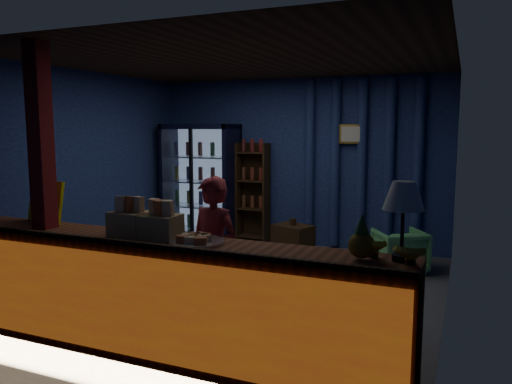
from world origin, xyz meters
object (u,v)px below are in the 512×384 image
Objects in this scene: green_chair at (400,251)px; shopkeeper at (213,255)px; table_lamp at (404,199)px; pastry_tray at (197,240)px.

shopkeeper is at bearing 32.66° from green_chair.
table_lamp is at bearing -2.89° from shopkeeper.
shopkeeper is 1.86m from table_lamp.
shopkeeper is 3.20× the size of pastry_tray.
shopkeeper is at bearing 165.54° from table_lamp.
pastry_tray is (0.14, -0.53, 0.26)m from shopkeeper.
table_lamp reaches higher than green_chair.
table_lamp is at bearing 3.55° from pastry_tray.
shopkeeper is 0.61m from pastry_tray.
green_chair is at bearing 69.54° from pastry_tray.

